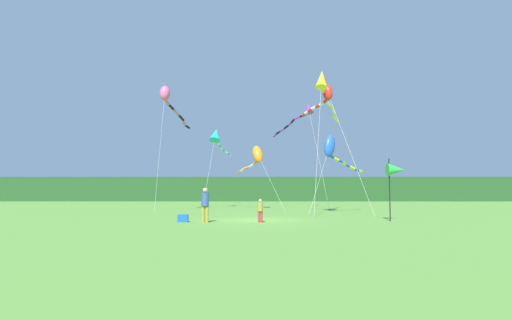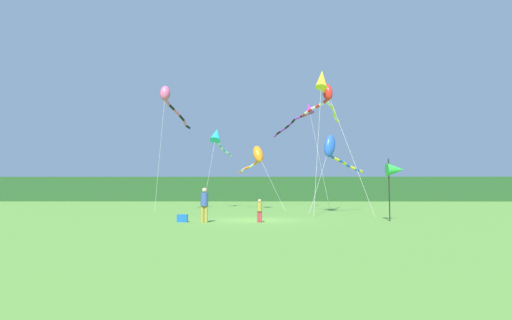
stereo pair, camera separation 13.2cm
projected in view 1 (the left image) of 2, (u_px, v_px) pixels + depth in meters
ground_plane at (255, 220)px, 22.49m from camera, size 120.00×120.00×0.00m
distant_treeline at (258, 189)px, 67.51m from camera, size 108.00×3.51×3.89m
person_adult at (205, 203)px, 20.77m from camera, size 0.38×0.38×1.72m
person_child at (260, 209)px, 20.85m from camera, size 0.25×0.25×1.15m
cooler_box at (183, 218)px, 21.01m from camera, size 0.51×0.35×0.38m
banner_flag_pole at (396, 170)px, 21.99m from camera, size 0.90×0.70×3.26m
kite_orange at (256, 156)px, 37.36m from camera, size 4.12×7.79×5.79m
kite_yellow at (324, 86)px, 29.22m from camera, size 3.33×8.94×9.94m
kite_purple at (303, 113)px, 40.44m from camera, size 4.58×8.77×10.02m
kite_red at (325, 95)px, 29.57m from camera, size 3.76×6.23×9.21m
kite_blue at (332, 149)px, 30.69m from camera, size 4.93×5.07×5.80m
kite_rainbow at (168, 99)px, 33.21m from camera, size 1.59×7.04×9.83m
kite_cyan at (217, 137)px, 39.83m from camera, size 1.91×8.40×7.69m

